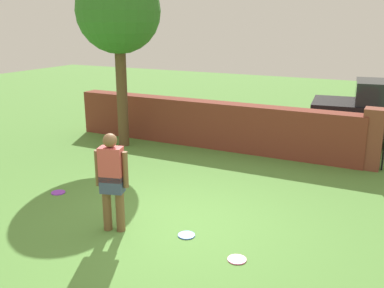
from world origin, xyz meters
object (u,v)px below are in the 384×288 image
Objects in this scene: tree at (118,13)px; frisbee_purple at (58,192)px; person at (112,178)px; frisbee_pink at (237,259)px; frisbee_blue at (186,235)px.

frisbee_purple is (0.81, -3.39, -3.44)m from tree.
person is 6.00× the size of frisbee_pink.
frisbee_blue is (3.88, -3.82, -3.44)m from tree.
tree is 16.91× the size of frisbee_purple.
frisbee_pink is 1.00× the size of frisbee_blue.
person is 2.28m from frisbee_pink.
frisbee_pink is 1.00× the size of frisbee_purple.
frisbee_pink is (4.85, -4.13, -3.44)m from tree.
frisbee_pink is (2.10, 0.03, -0.89)m from person.
person is at bearing -56.57° from tree.
tree is 7.24m from frisbee_pink.
frisbee_blue is at bearing -44.52° from tree.
tree is 16.91× the size of frisbee_blue.
tree reaches higher than frisbee_blue.
tree is at bearing 135.48° from frisbee_blue.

